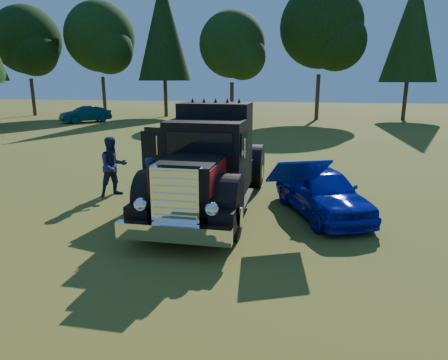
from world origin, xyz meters
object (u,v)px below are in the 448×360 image
hotrod_coupe (322,191)px  distant_teal_car (86,114)px  diamond_t_truck (209,166)px  spectator_far (113,166)px  spectator_near (153,187)px

hotrod_coupe → distant_teal_car: size_ratio=1.03×
hotrod_coupe → distant_teal_car: bearing=132.1°
diamond_t_truck → distant_teal_car: (-16.29, 21.69, -0.58)m
distant_teal_car → diamond_t_truck: bearing=-13.6°
hotrod_coupe → spectator_far: 6.55m
hotrod_coupe → spectator_far: size_ratio=2.29×
distant_teal_car → hotrod_coupe: bearing=-8.4°
distant_teal_car → spectator_far: bearing=-18.7°
spectator_far → distant_teal_car: (-12.93, 20.87, -0.25)m
spectator_far → diamond_t_truck: bearing=-62.1°
diamond_t_truck → hotrod_coupe: bearing=2.8°
spectator_near → distant_teal_car: spectator_near is taller
diamond_t_truck → hotrod_coupe: (3.15, 0.15, -0.60)m
spectator_far → spectator_near: bearing=-87.9°
spectator_near → distant_teal_car: size_ratio=0.39×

